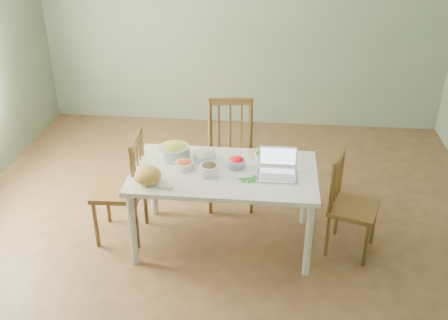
# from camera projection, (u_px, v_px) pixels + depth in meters

# --- Properties ---
(floor) EXTENTS (5.00, 5.00, 0.00)m
(floor) POSITION_uv_depth(u_px,v_px,m) (221.00, 232.00, 4.70)
(floor) COLOR #4C2F1F
(floor) RESTS_ON ground
(wall_back) EXTENTS (5.00, 0.00, 2.70)m
(wall_back) POSITION_uv_depth(u_px,v_px,m) (243.00, 19.00, 6.26)
(wall_back) COLOR gray
(wall_back) RESTS_ON ground
(dining_table) EXTENTS (1.52, 0.86, 0.71)m
(dining_table) POSITION_uv_depth(u_px,v_px,m) (224.00, 207.00, 4.42)
(dining_table) COLOR silver
(dining_table) RESTS_ON floor
(chair_far) EXTENTS (0.50, 0.48, 1.02)m
(chair_far) POSITION_uv_depth(u_px,v_px,m) (231.00, 156.00, 4.91)
(chair_far) COLOR #452E17
(chair_far) RESTS_ON floor
(chair_left) EXTENTS (0.43, 0.45, 0.98)m
(chair_left) POSITION_uv_depth(u_px,v_px,m) (119.00, 187.00, 4.45)
(chair_left) COLOR #452E17
(chair_left) RESTS_ON floor
(chair_right) EXTENTS (0.48, 0.49, 0.89)m
(chair_right) POSITION_uv_depth(u_px,v_px,m) (354.00, 206.00, 4.28)
(chair_right) COLOR #452E17
(chair_right) RESTS_ON floor
(bread_boule) EXTENTS (0.23, 0.23, 0.14)m
(bread_boule) POSITION_uv_depth(u_px,v_px,m) (148.00, 175.00, 4.05)
(bread_boule) COLOR #BE9241
(bread_boule) RESTS_ON dining_table
(butter_stick) EXTENTS (0.11, 0.05, 0.03)m
(butter_stick) POSITION_uv_depth(u_px,v_px,m) (166.00, 187.00, 3.99)
(butter_stick) COLOR beige
(butter_stick) RESTS_ON dining_table
(bowl_squash) EXTENTS (0.33, 0.33, 0.15)m
(bowl_squash) POSITION_uv_depth(u_px,v_px,m) (174.00, 150.00, 4.41)
(bowl_squash) COLOR #F1DA52
(bowl_squash) RESTS_ON dining_table
(bowl_carrot) EXTENTS (0.20, 0.20, 0.08)m
(bowl_carrot) POSITION_uv_depth(u_px,v_px,m) (184.00, 165.00, 4.26)
(bowl_carrot) COLOR #D0662E
(bowl_carrot) RESTS_ON dining_table
(bowl_onion) EXTENTS (0.25, 0.25, 0.10)m
(bowl_onion) POSITION_uv_depth(u_px,v_px,m) (205.00, 155.00, 4.39)
(bowl_onion) COLOR beige
(bowl_onion) RESTS_ON dining_table
(bowl_mushroom) EXTENTS (0.17, 0.17, 0.10)m
(bowl_mushroom) POSITION_uv_depth(u_px,v_px,m) (209.00, 169.00, 4.18)
(bowl_mushroom) COLOR black
(bowl_mushroom) RESTS_ON dining_table
(bowl_redpep) EXTENTS (0.17, 0.17, 0.09)m
(bowl_redpep) POSITION_uv_depth(u_px,v_px,m) (236.00, 162.00, 4.29)
(bowl_redpep) COLOR #AD0C20
(bowl_redpep) RESTS_ON dining_table
(bowl_broccoli) EXTENTS (0.18, 0.18, 0.09)m
(bowl_broccoli) POSITION_uv_depth(u_px,v_px,m) (262.00, 156.00, 4.39)
(bowl_broccoli) COLOR #163D0A
(bowl_broccoli) RESTS_ON dining_table
(flatbread) EXTENTS (0.26, 0.26, 0.02)m
(flatbread) POSITION_uv_depth(u_px,v_px,m) (260.00, 154.00, 4.50)
(flatbread) COLOR tan
(flatbread) RESTS_ON dining_table
(basil_bunch) EXTENTS (0.18, 0.18, 0.02)m
(basil_bunch) POSITION_uv_depth(u_px,v_px,m) (248.00, 178.00, 4.13)
(basil_bunch) COLOR #166A0F
(basil_bunch) RESTS_ON dining_table
(laptop) EXTENTS (0.32, 0.28, 0.22)m
(laptop) POSITION_uv_depth(u_px,v_px,m) (278.00, 165.00, 4.12)
(laptop) COLOR silver
(laptop) RESTS_ON dining_table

